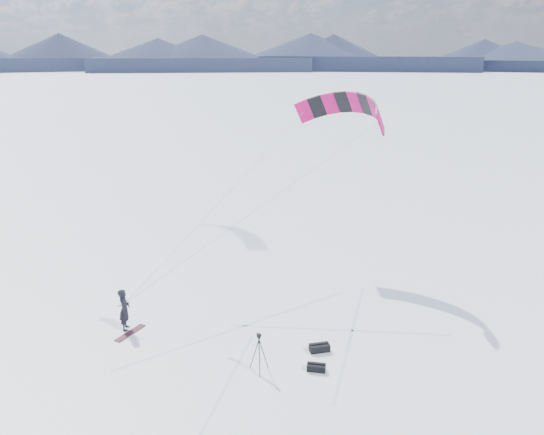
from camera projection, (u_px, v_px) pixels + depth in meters
name	position (u px, v px, depth m)	size (l,w,h in m)	color
ground	(213.00, 369.00, 19.54)	(1800.00, 1800.00, 0.00)	white
horizon_hills	(209.00, 253.00, 18.16)	(704.47, 706.88, 10.40)	#1B2339
snow_tracks	(159.00, 380.00, 18.88)	(13.93, 9.84, 0.01)	#B0BEDC
snowkiter	(126.00, 329.00, 22.35)	(0.66, 0.44, 1.82)	black
snowboard	(130.00, 333.00, 22.00)	(1.57, 0.29, 0.04)	maroon
tripod	(259.00, 347.00, 19.13)	(0.68, 0.70, 1.52)	black
gear_bag_a	(319.00, 348.00, 20.65)	(0.83, 0.50, 0.35)	black
gear_bag_b	(316.00, 367.00, 19.40)	(0.75, 0.65, 0.31)	black
power_kite	(347.00, 109.00, 27.28)	(13.58, 6.12, 8.09)	#C70759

